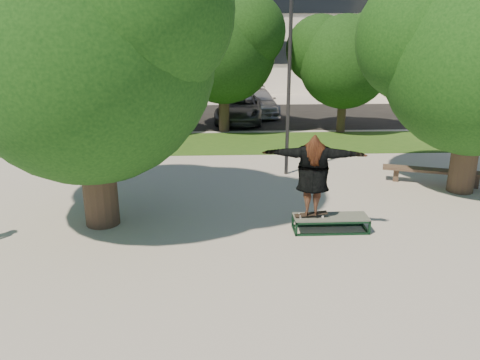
{
  "coord_description": "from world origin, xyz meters",
  "views": [
    {
      "loc": [
        -1.25,
        -10.03,
        4.7
      ],
      "look_at": [
        -0.76,
        0.6,
        1.23
      ],
      "focal_mm": 35.0,
      "sensor_mm": 36.0,
      "label": 1
    }
  ],
  "objects_px": {
    "lamppost": "(289,79)",
    "bench": "(436,172)",
    "car_dark": "(152,103)",
    "car_silver_a": "(88,113)",
    "grind_box": "(330,223)",
    "car_grey": "(240,108)",
    "tree_right": "(476,51)",
    "tree_left": "(83,41)",
    "car_silver_b": "(257,102)"
  },
  "relations": [
    {
      "from": "tree_left",
      "to": "car_grey",
      "type": "distance_m",
      "value": 14.44
    },
    {
      "from": "grind_box",
      "to": "car_grey",
      "type": "bearing_deg",
      "value": 96.19
    },
    {
      "from": "car_dark",
      "to": "car_grey",
      "type": "relative_size",
      "value": 0.83
    },
    {
      "from": "tree_left",
      "to": "grind_box",
      "type": "xyz_separation_m",
      "value": [
        5.71,
        -0.79,
        -4.23
      ]
    },
    {
      "from": "car_silver_a",
      "to": "car_silver_b",
      "type": "bearing_deg",
      "value": 25.19
    },
    {
      "from": "tree_left",
      "to": "car_silver_b",
      "type": "bearing_deg",
      "value": 71.22
    },
    {
      "from": "tree_left",
      "to": "lamppost",
      "type": "bearing_deg",
      "value": 36.42
    },
    {
      "from": "tree_left",
      "to": "car_dark",
      "type": "relative_size",
      "value": 1.71
    },
    {
      "from": "lamppost",
      "to": "bench",
      "type": "distance_m",
      "value": 5.45
    },
    {
      "from": "lamppost",
      "to": "car_silver_a",
      "type": "bearing_deg",
      "value": 135.92
    },
    {
      "from": "tree_right",
      "to": "bench",
      "type": "xyz_separation_m",
      "value": [
        -0.4,
        0.57,
        -3.68
      ]
    },
    {
      "from": "tree_right",
      "to": "car_silver_a",
      "type": "xyz_separation_m",
      "value": [
        -13.69,
        10.42,
        -3.44
      ]
    },
    {
      "from": "car_silver_a",
      "to": "car_grey",
      "type": "bearing_deg",
      "value": 12.95
    },
    {
      "from": "tree_right",
      "to": "car_silver_b",
      "type": "xyz_separation_m",
      "value": [
        -4.97,
        13.42,
        -3.39
      ]
    },
    {
      "from": "lamppost",
      "to": "car_silver_a",
      "type": "relative_size",
      "value": 1.58
    },
    {
      "from": "car_silver_a",
      "to": "car_silver_b",
      "type": "relative_size",
      "value": 0.8
    },
    {
      "from": "tree_right",
      "to": "car_grey",
      "type": "distance_m",
      "value": 13.27
    },
    {
      "from": "grind_box",
      "to": "tree_right",
      "type": "bearing_deg",
      "value": 31.72
    },
    {
      "from": "bench",
      "to": "grind_box",
      "type": "bearing_deg",
      "value": -121.15
    },
    {
      "from": "car_silver_a",
      "to": "car_dark",
      "type": "bearing_deg",
      "value": 53.43
    },
    {
      "from": "lamppost",
      "to": "bench",
      "type": "relative_size",
      "value": 1.93
    },
    {
      "from": "tree_left",
      "to": "tree_right",
      "type": "bearing_deg",
      "value": 11.03
    },
    {
      "from": "bench",
      "to": "car_silver_a",
      "type": "distance_m",
      "value": 16.55
    },
    {
      "from": "tree_left",
      "to": "grind_box",
      "type": "relative_size",
      "value": 3.95
    },
    {
      "from": "car_grey",
      "to": "car_silver_b",
      "type": "height_order",
      "value": "car_silver_b"
    },
    {
      "from": "grind_box",
      "to": "car_silver_b",
      "type": "height_order",
      "value": "car_silver_b"
    },
    {
      "from": "tree_right",
      "to": "car_dark",
      "type": "bearing_deg",
      "value": 129.14
    },
    {
      "from": "car_silver_a",
      "to": "bench",
      "type": "bearing_deg",
      "value": -30.31
    },
    {
      "from": "car_silver_a",
      "to": "car_silver_b",
      "type": "xyz_separation_m",
      "value": [
        8.72,
        3.0,
        0.04
      ]
    },
    {
      "from": "car_silver_a",
      "to": "tree_left",
      "type": "bearing_deg",
      "value": -68.11
    },
    {
      "from": "car_grey",
      "to": "car_silver_b",
      "type": "bearing_deg",
      "value": 70.29
    },
    {
      "from": "bench",
      "to": "car_silver_b",
      "type": "relative_size",
      "value": 0.65
    },
    {
      "from": "tree_left",
      "to": "grind_box",
      "type": "height_order",
      "value": "tree_left"
    },
    {
      "from": "tree_right",
      "to": "lamppost",
      "type": "xyz_separation_m",
      "value": [
        -4.92,
        1.92,
        -0.94
      ]
    },
    {
      "from": "car_dark",
      "to": "car_silver_a",
      "type": "bearing_deg",
      "value": -135.38
    },
    {
      "from": "lamppost",
      "to": "grind_box",
      "type": "relative_size",
      "value": 3.39
    },
    {
      "from": "lamppost",
      "to": "grind_box",
      "type": "distance_m",
      "value": 5.57
    },
    {
      "from": "lamppost",
      "to": "tree_left",
      "type": "bearing_deg",
      "value": -143.58
    },
    {
      "from": "car_silver_a",
      "to": "car_dark",
      "type": "height_order",
      "value": "car_dark"
    },
    {
      "from": "tree_left",
      "to": "car_silver_a",
      "type": "bearing_deg",
      "value": 105.69
    },
    {
      "from": "tree_left",
      "to": "car_silver_b",
      "type": "xyz_separation_m",
      "value": [
        5.24,
        15.41,
        -3.72
      ]
    },
    {
      "from": "tree_right",
      "to": "car_grey",
      "type": "xyz_separation_m",
      "value": [
        -6.03,
        11.32,
        -3.4
      ]
    },
    {
      "from": "tree_right",
      "to": "lamppost",
      "type": "bearing_deg",
      "value": 158.72
    },
    {
      "from": "tree_left",
      "to": "lamppost",
      "type": "distance_m",
      "value": 6.7
    },
    {
      "from": "grind_box",
      "to": "car_silver_a",
      "type": "height_order",
      "value": "car_silver_a"
    },
    {
      "from": "tree_right",
      "to": "grind_box",
      "type": "bearing_deg",
      "value": -148.28
    },
    {
      "from": "grind_box",
      "to": "car_silver_a",
      "type": "xyz_separation_m",
      "value": [
        -9.2,
        13.19,
        0.47
      ]
    },
    {
      "from": "tree_left",
      "to": "grind_box",
      "type": "bearing_deg",
      "value": -7.87
    },
    {
      "from": "tree_right",
      "to": "car_silver_a",
      "type": "distance_m",
      "value": 17.54
    },
    {
      "from": "bench",
      "to": "car_dark",
      "type": "height_order",
      "value": "car_dark"
    }
  ]
}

